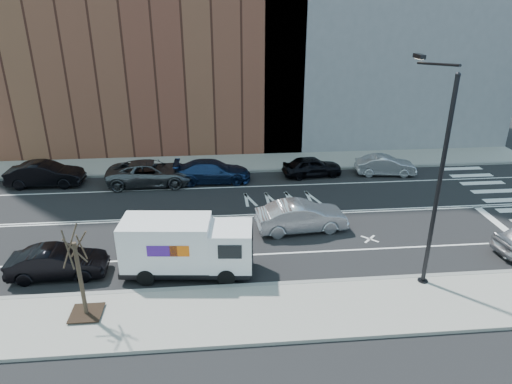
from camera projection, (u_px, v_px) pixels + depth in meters
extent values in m
plane|color=black|center=(249.00, 216.00, 26.07)|extent=(120.00, 120.00, 0.00)
cube|color=gray|center=(266.00, 312.00, 17.99)|extent=(44.00, 3.60, 0.15)
cube|color=gray|center=(240.00, 163.00, 34.09)|extent=(44.00, 3.60, 0.15)
cube|color=gray|center=(262.00, 285.00, 19.63)|extent=(44.00, 0.25, 0.17)
cube|color=gray|center=(242.00, 171.00, 32.44)|extent=(44.00, 0.25, 0.17)
cube|color=brown|center=(130.00, 4.00, 35.32)|extent=(26.00, 10.00, 22.00)
cylinder|color=black|center=(438.00, 189.00, 18.11)|extent=(0.18, 0.18, 9.00)
cylinder|color=black|center=(422.00, 282.00, 19.85)|extent=(0.44, 0.44, 0.20)
sphere|color=black|center=(458.00, 75.00, 16.35)|extent=(0.20, 0.20, 0.20)
cylinder|color=black|center=(437.00, 64.00, 17.84)|extent=(0.11, 3.49, 0.48)
cube|color=black|center=(419.00, 56.00, 19.36)|extent=(0.25, 0.80, 0.18)
cube|color=#FFF2CC|center=(419.00, 59.00, 19.40)|extent=(0.18, 0.55, 0.03)
cube|color=black|center=(87.00, 313.00, 17.71)|extent=(1.20, 1.20, 0.04)
cylinder|color=#382B1E|center=(81.00, 280.00, 17.10)|extent=(0.16, 0.16, 3.20)
cylinder|color=#382B1E|center=(82.00, 247.00, 16.57)|extent=(0.06, 0.80, 1.44)
cylinder|color=#382B1E|center=(79.00, 244.00, 16.78)|extent=(0.81, 0.31, 1.19)
cylinder|color=#382B1E|center=(70.00, 246.00, 16.67)|extent=(0.58, 0.76, 1.50)
cylinder|color=#382B1E|center=(68.00, 250.00, 16.40)|extent=(0.47, 0.61, 1.37)
cylinder|color=#382B1E|center=(75.00, 251.00, 16.34)|extent=(0.72, 0.29, 1.13)
cube|color=black|center=(187.00, 265.00, 20.51)|extent=(5.83, 2.45, 0.27)
cube|color=white|center=(231.00, 246.00, 20.11)|extent=(2.01, 2.13, 1.83)
cube|color=black|center=(252.00, 240.00, 20.00)|extent=(0.21, 1.69, 0.87)
cube|color=black|center=(230.00, 252.00, 19.08)|extent=(1.01, 0.13, 0.64)
cube|color=black|center=(232.00, 230.00, 20.91)|extent=(1.01, 0.13, 0.64)
cube|color=black|center=(252.00, 263.00, 20.47)|extent=(0.31, 1.83, 0.32)
cube|color=white|center=(167.00, 242.00, 20.04)|extent=(4.01, 2.36, 2.10)
cube|color=#47198C|center=(162.00, 251.00, 19.05)|extent=(1.28, 0.14, 0.50)
cube|color=orange|center=(179.00, 251.00, 19.04)|extent=(0.82, 0.10, 0.50)
cube|color=#47198C|center=(171.00, 228.00, 20.93)|extent=(1.28, 0.14, 0.50)
cube|color=orange|center=(186.00, 228.00, 20.93)|extent=(0.82, 0.10, 0.50)
cylinder|color=black|center=(226.00, 277.00, 19.68)|extent=(0.79, 0.33, 0.77)
cylinder|color=black|center=(229.00, 255.00, 21.36)|extent=(0.79, 0.33, 0.77)
cylinder|color=black|center=(146.00, 277.00, 19.68)|extent=(0.79, 0.33, 0.77)
cylinder|color=black|center=(155.00, 255.00, 21.36)|extent=(0.79, 0.33, 0.77)
imported|color=black|center=(45.00, 174.00, 29.92)|extent=(4.86, 1.79, 1.59)
imported|color=#4D5155|center=(151.00, 173.00, 30.14)|extent=(5.71, 2.65, 1.58)
imported|color=navy|center=(213.00, 171.00, 30.60)|extent=(5.13, 2.18, 1.48)
imported|color=black|center=(312.00, 166.00, 31.58)|extent=(4.22, 2.04, 1.39)
imported|color=#B3B4B9|center=(385.00, 165.00, 31.84)|extent=(4.22, 1.88, 1.35)
imported|color=#ADADB2|center=(301.00, 217.00, 24.18)|extent=(4.93, 2.10, 1.58)
imported|color=black|center=(58.00, 263.00, 20.18)|extent=(4.25, 1.56, 1.39)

